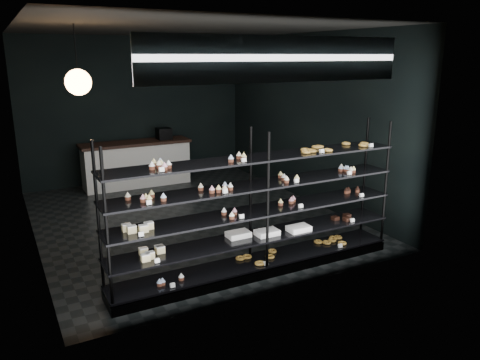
{
  "coord_description": "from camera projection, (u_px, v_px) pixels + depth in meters",
  "views": [
    {
      "loc": [
        -2.86,
        -7.38,
        2.79
      ],
      "look_at": [
        0.04,
        -1.9,
        1.13
      ],
      "focal_mm": 35.0,
      "sensor_mm": 36.0,
      "label": 1
    }
  ],
  "objects": [
    {
      "name": "service_counter",
      "position": [
        137.0,
        163.0,
        10.24
      ],
      "size": [
        2.36,
        0.65,
        1.23
      ],
      "color": "silver",
      "rests_on": "room"
    },
    {
      "name": "signage",
      "position": [
        281.0,
        59.0,
        5.1
      ],
      "size": [
        3.3,
        0.05,
        0.5
      ],
      "color": "#0D2143",
      "rests_on": "room"
    },
    {
      "name": "room",
      "position": [
        185.0,
        128.0,
        7.9
      ],
      "size": [
        5.01,
        6.01,
        3.2
      ],
      "color": "black",
      "rests_on": "ground"
    },
    {
      "name": "display_shelf",
      "position": [
        257.0,
        227.0,
        6.06
      ],
      "size": [
        4.0,
        0.5,
        1.91
      ],
      "color": "black",
      "rests_on": "room"
    },
    {
      "name": "pendant_lamp",
      "position": [
        78.0,
        82.0,
        6.08
      ],
      "size": [
        0.34,
        0.34,
        0.9
      ],
      "color": "black",
      "rests_on": "room"
    }
  ]
}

